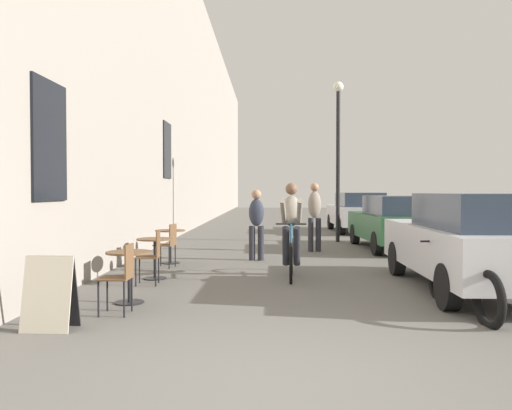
% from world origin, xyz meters
% --- Properties ---
extents(ground_plane, '(88.00, 88.00, 0.00)m').
position_xyz_m(ground_plane, '(0.00, 0.00, 0.00)').
color(ground_plane, '#5B5954').
extents(building_facade_left, '(0.54, 68.00, 10.60)m').
position_xyz_m(building_facade_left, '(-3.45, 14.00, 5.30)').
color(building_facade_left, gray).
rests_on(building_facade_left, ground_plane).
extents(cafe_table_near, '(0.64, 0.64, 0.72)m').
position_xyz_m(cafe_table_near, '(-2.03, 2.97, 0.52)').
color(cafe_table_near, black).
rests_on(cafe_table_near, ground_plane).
extents(cafe_chair_near_toward_street, '(0.39, 0.39, 0.89)m').
position_xyz_m(cafe_chair_near_toward_street, '(-1.95, 2.32, 0.52)').
color(cafe_chair_near_toward_street, black).
rests_on(cafe_chair_near_toward_street, ground_plane).
extents(cafe_table_mid, '(0.64, 0.64, 0.72)m').
position_xyz_m(cafe_table_mid, '(-2.11, 4.93, 0.52)').
color(cafe_table_mid, black).
rests_on(cafe_table_mid, ground_plane).
extents(cafe_chair_mid_toward_street, '(0.40, 0.40, 0.89)m').
position_xyz_m(cafe_chair_mid_toward_street, '(-2.03, 4.37, 0.52)').
color(cafe_chair_mid_toward_street, black).
rests_on(cafe_chair_mid_toward_street, ground_plane).
extents(cafe_table_far, '(0.64, 0.64, 0.72)m').
position_xyz_m(cafe_table_far, '(-2.21, 6.90, 0.52)').
color(cafe_table_far, black).
rests_on(cafe_table_far, ground_plane).
extents(cafe_chair_far_toward_street, '(0.45, 0.45, 0.89)m').
position_xyz_m(cafe_chair_far_toward_street, '(-2.14, 6.29, 0.52)').
color(cafe_chair_far_toward_street, black).
rests_on(cafe_chair_far_toward_street, ground_plane).
extents(sandwich_board_sign, '(0.56, 0.39, 0.84)m').
position_xyz_m(sandwich_board_sign, '(-2.55, 1.59, 0.42)').
color(sandwich_board_sign, black).
rests_on(sandwich_board_sign, ground_plane).
extents(cyclist_on_bicycle, '(0.52, 1.76, 1.74)m').
position_xyz_m(cyclist_on_bicycle, '(0.32, 5.24, 0.81)').
color(cyclist_on_bicycle, black).
rests_on(cyclist_on_bicycle, ground_plane).
extents(pedestrian_near, '(0.35, 0.25, 1.60)m').
position_xyz_m(pedestrian_near, '(-0.36, 7.42, 0.90)').
color(pedestrian_near, '#26262D').
rests_on(pedestrian_near, ground_plane).
extents(pedestrian_mid, '(0.38, 0.30, 1.77)m').
position_xyz_m(pedestrian_mid, '(1.09, 9.09, 1.00)').
color(pedestrian_mid, '#26262D').
rests_on(pedestrian_mid, ground_plane).
extents(street_lamp, '(0.32, 0.32, 4.90)m').
position_xyz_m(street_lamp, '(2.04, 11.68, 3.11)').
color(street_lamp, black).
rests_on(street_lamp, ground_plane).
extents(parked_car_nearest, '(1.86, 4.31, 1.52)m').
position_xyz_m(parked_car_nearest, '(3.08, 3.92, 0.79)').
color(parked_car_nearest, '#B7B7BC').
rests_on(parked_car_nearest, ground_plane).
extents(parked_car_second, '(1.81, 4.09, 1.44)m').
position_xyz_m(parked_car_second, '(3.26, 9.61, 0.74)').
color(parked_car_second, '#23512D').
rests_on(parked_car_second, ground_plane).
extents(parked_car_third, '(1.86, 4.25, 1.50)m').
position_xyz_m(parked_car_third, '(3.29, 15.45, 0.78)').
color(parked_car_third, '#B7B7BC').
rests_on(parked_car_third, ground_plane).
extents(parked_motorcycle, '(0.62, 2.15, 0.92)m').
position_xyz_m(parked_motorcycle, '(2.40, 2.57, 0.40)').
color(parked_motorcycle, black).
rests_on(parked_motorcycle, ground_plane).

